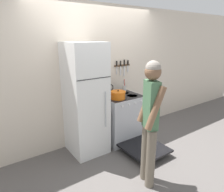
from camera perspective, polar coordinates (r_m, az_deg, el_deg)
The scene contains 9 objects.
ground_plane at distance 4.21m, azimuth -3.61°, elevation -11.33°, with size 14.00×14.00×0.00m, color #5B5654.
wall_back at distance 3.82m, azimuth -4.19°, elevation 6.04°, with size 10.00×0.06×2.55m.
refrigerator at distance 3.39m, azimuth -7.54°, elevation -1.10°, with size 0.60×0.66×1.90m.
stove_range at distance 3.91m, azimuth 2.84°, elevation -6.38°, with size 0.74×1.37×0.90m.
dutch_oven_pot at distance 3.57m, azimuth 1.73°, elevation 0.30°, with size 0.31×0.27×0.16m.
tea_kettle at distance 3.78m, azimuth -0.44°, elevation 1.13°, with size 0.21×0.17×0.22m.
utensil_jar at distance 3.97m, azimuth 3.52°, elevation 2.15°, with size 0.08×0.08×0.28m.
person at distance 2.61m, azimuth 10.87°, elevation -6.18°, with size 0.36×0.41×1.70m.
wall_knife_strip at distance 4.07m, azimuth 2.97°, elevation 8.76°, with size 0.38×0.03×0.33m.
Camera 1 is at (-1.92, -3.20, 1.97)m, focal length 32.00 mm.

